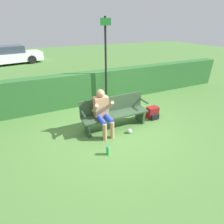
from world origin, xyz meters
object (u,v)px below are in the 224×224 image
water_bottle (108,151)px  signpost (106,61)px  backpack (153,113)px  parked_car (8,56)px  park_bench (114,112)px  person_seated (103,111)px

water_bottle → signpost: bearing=67.5°
backpack → parked_car: bearing=112.5°
park_bench → water_bottle: (-0.66, -1.06, -0.34)m
parked_car → person_seated: bearing=-87.4°
water_bottle → person_seated: bearing=74.4°
signpost → water_bottle: bearing=-112.5°
backpack → water_bottle: bearing=-153.1°
parked_car → backpack: bearing=-79.3°
park_bench → signpost: bearing=75.1°
water_bottle → park_bench: bearing=58.0°
person_seated → backpack: 1.78m
person_seated → backpack: (1.71, 0.08, -0.48)m
person_seated → parked_car: size_ratio=0.25×
park_bench → water_bottle: size_ratio=8.44×
park_bench → backpack: park_bench is taller
water_bottle → parked_car: size_ratio=0.05×
park_bench → backpack: bearing=-2.7°
park_bench → person_seated: person_seated is taller
water_bottle → parked_car: parked_car is taller
water_bottle → signpost: (1.07, 2.58, 1.46)m
person_seated → park_bench: bearing=19.0°
signpost → backpack: bearing=-60.4°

